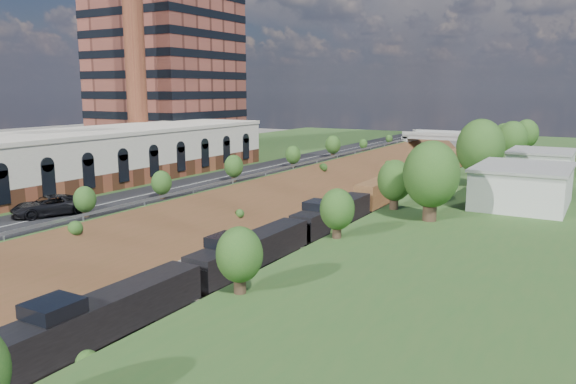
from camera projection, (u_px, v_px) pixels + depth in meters
name	position (u px, v px, depth m)	size (l,w,h in m)	color
platform_left	(171.00, 177.00, 95.24)	(44.00, 180.00, 5.00)	#335C26
embankment_left	(282.00, 205.00, 84.88)	(7.07, 180.00, 7.07)	brown
embankment_right	(426.00, 222.00, 74.06)	(7.07, 180.00, 7.07)	brown
rail_left_track	(333.00, 210.00, 80.73)	(1.58, 180.00, 0.18)	gray
rail_right_track	(366.00, 214.00, 78.18)	(1.58, 180.00, 0.18)	gray
road	(257.00, 170.00, 86.18)	(8.00, 180.00, 0.10)	black
guardrail	(279.00, 169.00, 83.90)	(0.10, 171.00, 0.70)	#99999E
commercial_building	(84.00, 158.00, 72.96)	(14.30, 62.30, 7.00)	brown
highrise_tower	(163.00, 5.00, 105.38)	(22.00, 22.00, 53.90)	brown
smokestack	(134.00, 40.00, 89.24)	(3.20, 3.20, 40.00)	brown
overpass	(457.00, 143.00, 131.40)	(24.50, 8.30, 7.40)	gray
white_building_near	(522.00, 187.00, 59.84)	(9.00, 12.00, 4.00)	silver
white_building_far	(541.00, 165.00, 78.86)	(8.00, 10.00, 3.60)	silver
tree_right_large	(431.00, 175.00, 52.38)	(5.25, 5.25, 7.61)	#473323
tree_left_crest	(46.00, 206.00, 49.92)	(2.45, 2.45, 3.55)	#473323
freight_train	(412.00, 178.00, 94.78)	(2.82, 144.55, 4.55)	black
suv	(49.00, 205.00, 54.84)	(3.23, 7.01, 1.95)	black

